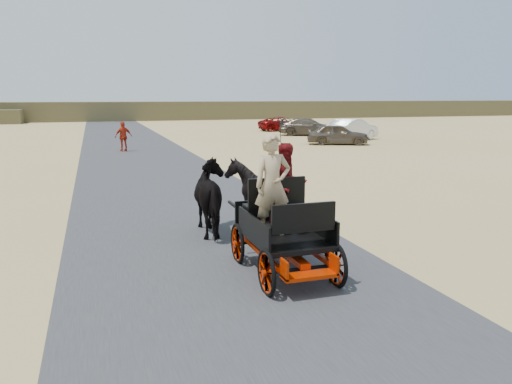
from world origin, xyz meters
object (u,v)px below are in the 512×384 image
object	(u,v)px
carriage	(283,254)
car_c	(308,127)
horse_left	(215,197)
car_b	(352,130)
pedestrian	(123,136)
car_a	(338,134)
car_d	(283,124)
horse_right	(260,195)

from	to	relation	value
carriage	car_c	bearing A→B (deg)	65.27
carriage	car_c	distance (m)	32.14
horse_left	car_b	xyz separation A→B (m)	(15.16, 21.16, -0.08)
pedestrian	car_a	distance (m)	13.67
pedestrian	car_d	bearing A→B (deg)	-157.19
horse_right	car_a	size ratio (longest dim) A/B	0.43
carriage	car_a	xyz separation A→B (m)	(12.17, 21.60, 0.32)
carriage	car_b	size ratio (longest dim) A/B	0.51
car_b	car_c	size ratio (longest dim) A/B	0.98
car_b	pedestrian	bearing A→B (deg)	70.98
horse_left	car_a	size ratio (longest dim) A/B	0.50
horse_right	pedestrian	bearing A→B (deg)	-83.74
car_b	car_c	distance (m)	5.17
car_b	car_d	distance (m)	10.91
car_a	car_c	bearing A→B (deg)	13.31
pedestrian	carriage	bearing A→B (deg)	75.18
horse_left	pedestrian	distance (m)	18.71
horse_left	horse_right	xyz separation A→B (m)	(1.10, 0.00, 0.00)
horse_left	car_c	distance (m)	29.69
horse_left	horse_right	size ratio (longest dim) A/B	1.18
horse_left	car_b	bearing A→B (deg)	-125.63
car_c	car_d	world-z (taller)	car_c
carriage	pedestrian	world-z (taller)	pedestrian
carriage	car_a	bearing A→B (deg)	60.60
car_a	car_b	distance (m)	3.54
horse_right	car_b	world-z (taller)	horse_right
horse_left	pedestrian	size ratio (longest dim) A/B	1.16
pedestrian	car_d	xyz separation A→B (m)	(15.02, 13.33, -0.23)
carriage	car_b	xyz separation A→B (m)	(14.61, 24.16, 0.41)
horse_right	car_b	bearing A→B (deg)	-123.61
carriage	car_b	world-z (taller)	car_b
horse_left	car_b	distance (m)	26.03
car_a	car_d	xyz separation A→B (m)	(1.35, 13.42, -0.05)
car_a	car_d	size ratio (longest dim) A/B	0.88
car_a	car_b	bearing A→B (deg)	-20.81
car_d	car_a	bearing A→B (deg)	173.61
pedestrian	car_b	distance (m)	16.30
car_b	car_d	size ratio (longest dim) A/B	1.03
car_a	car_c	distance (m)	7.70
carriage	horse_right	distance (m)	3.09
horse_right	pedestrian	world-z (taller)	pedestrian
carriage	car_b	bearing A→B (deg)	58.83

